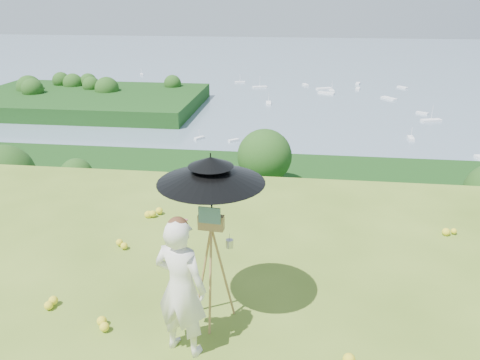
# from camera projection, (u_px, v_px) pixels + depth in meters

# --- Properties ---
(forest_slope) EXTENTS (140.00, 56.00, 22.00)m
(forest_slope) POSITION_uv_depth(u_px,v_px,m) (284.00, 345.00, 46.90)
(forest_slope) COLOR #12330E
(forest_slope) RESTS_ON bay_water
(shoreline_tier) EXTENTS (170.00, 28.00, 8.00)m
(shoreline_tier) POSITION_uv_depth(u_px,v_px,m) (291.00, 226.00, 86.36)
(shoreline_tier) COLOR slate
(shoreline_tier) RESTS_ON bay_water
(bay_water) EXTENTS (700.00, 700.00, 0.00)m
(bay_water) POSITION_uv_depth(u_px,v_px,m) (299.00, 74.00, 237.73)
(bay_water) COLOR slate
(bay_water) RESTS_ON ground
(peninsula) EXTENTS (90.00, 60.00, 12.00)m
(peninsula) POSITION_uv_depth(u_px,v_px,m) (86.00, 93.00, 166.27)
(peninsula) COLOR #12330E
(peninsula) RESTS_ON bay_water
(slope_trees) EXTENTS (110.00, 50.00, 6.00)m
(slope_trees) POSITION_uv_depth(u_px,v_px,m) (289.00, 220.00, 41.72)
(slope_trees) COLOR #224815
(slope_trees) RESTS_ON forest_slope
(harbor_town) EXTENTS (110.00, 22.00, 5.00)m
(harbor_town) POSITION_uv_depth(u_px,v_px,m) (292.00, 193.00, 83.96)
(harbor_town) COLOR beige
(harbor_town) RESTS_ON shoreline_tier
(moored_boats) EXTENTS (140.00, 140.00, 0.70)m
(moored_boats) POSITION_uv_depth(u_px,v_px,m) (262.00, 107.00, 166.23)
(moored_boats) COLOR white
(moored_boats) RESTS_ON bay_water
(painter) EXTENTS (0.69, 0.55, 1.65)m
(painter) POSITION_uv_depth(u_px,v_px,m) (181.00, 288.00, 5.04)
(painter) COLOR white
(painter) RESTS_ON ground
(field_easel) EXTENTS (0.64, 0.64, 1.56)m
(field_easel) POSITION_uv_depth(u_px,v_px,m) (212.00, 265.00, 5.55)
(field_easel) COLOR #A67945
(field_easel) RESTS_ON ground
(sun_umbrella) EXTENTS (1.44, 1.44, 0.89)m
(sun_umbrella) POSITION_uv_depth(u_px,v_px,m) (211.00, 191.00, 5.23)
(sun_umbrella) COLOR black
(sun_umbrella) RESTS_ON field_easel
(painter_cap) EXTENTS (0.25, 0.29, 0.10)m
(painter_cap) POSITION_uv_depth(u_px,v_px,m) (177.00, 223.00, 4.75)
(painter_cap) COLOR #BC676D
(painter_cap) RESTS_ON painter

